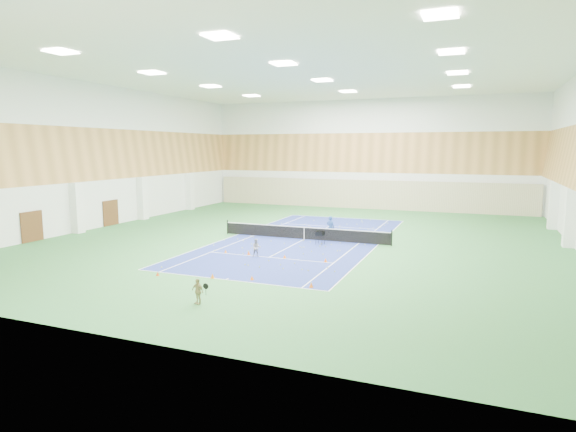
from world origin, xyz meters
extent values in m
plane|color=#2F6E36|center=(0.00, 0.00, 0.00)|extent=(40.00, 40.00, 0.00)
cube|color=navy|center=(0.00, 0.00, 0.01)|extent=(10.97, 23.77, 0.01)
cube|color=#C6B793|center=(0.00, 19.75, 1.60)|extent=(35.40, 0.16, 3.20)
cube|color=#593319|center=(-17.92, -8.00, 1.10)|extent=(0.08, 1.80, 2.20)
cube|color=#593319|center=(-17.92, 0.00, 1.10)|extent=(0.08, 1.80, 2.20)
imported|color=navy|center=(1.73, 0.94, 0.86)|extent=(0.70, 0.53, 1.71)
imported|color=#94949C|center=(-0.80, -6.50, 0.56)|extent=(0.68, 0.63, 1.13)
imported|color=tan|center=(0.75, -15.71, 0.57)|extent=(0.71, 0.44, 1.14)
cone|color=#D7600B|center=(-3.14, -6.21, 0.10)|extent=(0.19, 0.19, 0.21)
cone|color=#F5560C|center=(-1.49, -6.20, 0.12)|extent=(0.22, 0.22, 0.25)
cone|color=orange|center=(0.97, -6.25, 0.11)|extent=(0.21, 0.21, 0.23)
cone|color=#FF5E0D|center=(3.61, -6.31, 0.12)|extent=(0.22, 0.22, 0.24)
cone|color=#F2420C|center=(-3.75, -12.47, 0.10)|extent=(0.19, 0.19, 0.21)
cone|color=orange|center=(-0.79, -11.86, 0.13)|extent=(0.23, 0.23, 0.25)
cone|color=orange|center=(1.26, -11.42, 0.12)|extent=(0.21, 0.21, 0.23)
cone|color=#D5540B|center=(4.51, -11.56, 0.12)|extent=(0.22, 0.22, 0.24)
camera|label=1|loc=(11.76, -32.90, 6.65)|focal=30.00mm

